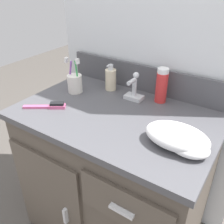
{
  "coord_description": "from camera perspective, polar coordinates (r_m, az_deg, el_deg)",
  "views": [
    {
      "loc": [
        0.52,
        -0.82,
        1.35
      ],
      "look_at": [
        0.0,
        -0.03,
        0.8
      ],
      "focal_mm": 40.0,
      "sensor_mm": 36.0,
      "label": 1
    }
  ],
  "objects": [
    {
      "name": "toothbrush_cup",
      "position": [
        1.31,
        -8.5,
        6.61
      ],
      "size": [
        0.09,
        0.08,
        0.19
      ],
      "color": "white",
      "rests_on": "vanity"
    },
    {
      "name": "backsplash",
      "position": [
        1.32,
        7.61,
        7.57
      ],
      "size": [
        0.91,
        0.02,
        0.14
      ],
      "color": "#4C4C51",
      "rests_on": "vanity"
    },
    {
      "name": "vanity",
      "position": [
        1.35,
        0.56,
        -14.09
      ],
      "size": [
        0.91,
        0.6,
        0.78
      ],
      "color": "brown",
      "rests_on": "ground_plane"
    },
    {
      "name": "hairbrush",
      "position": [
        1.2,
        -13.9,
        1.36
      ],
      "size": [
        0.18,
        0.13,
        0.03
      ],
      "rotation": [
        0.0,
        0.0,
        0.59
      ],
      "color": "#C1517F",
      "rests_on": "vanity"
    },
    {
      "name": "ground_plane",
      "position": [
        1.66,
        0.61,
        -24.14
      ],
      "size": [
        6.0,
        6.0,
        0.0
      ],
      "primitive_type": "plane",
      "color": "#4C4742"
    },
    {
      "name": "sink_faucet",
      "position": [
        1.23,
        5.04,
        4.96
      ],
      "size": [
        0.09,
        0.09,
        0.14
      ],
      "color": "silver",
      "rests_on": "vanity"
    },
    {
      "name": "wall_back",
      "position": [
        1.29,
        9.64,
        18.78
      ],
      "size": [
        1.09,
        0.08,
        2.2
      ],
      "primitive_type": "cube",
      "color": "silver",
      "rests_on": "ground_plane"
    },
    {
      "name": "shaving_cream_can",
      "position": [
        1.21,
        11.27,
        5.95
      ],
      "size": [
        0.06,
        0.06,
        0.17
      ],
      "color": "red",
      "rests_on": "vanity"
    },
    {
      "name": "soap_dispenser",
      "position": [
        1.33,
        -0.29,
        7.55
      ],
      "size": [
        0.06,
        0.06,
        0.14
      ],
      "color": "beige",
      "rests_on": "vanity"
    },
    {
      "name": "hand_towel",
      "position": [
        0.93,
        15.18,
        -5.92
      ],
      "size": [
        0.25,
        0.15,
        0.08
      ],
      "color": "white",
      "rests_on": "vanity"
    }
  ]
}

